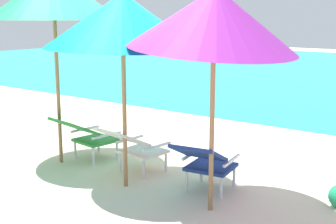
{
  "coord_description": "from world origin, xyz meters",
  "views": [
    {
      "loc": [
        3.78,
        -4.59,
        2.07
      ],
      "look_at": [
        0.0,
        0.5,
        0.75
      ],
      "focal_mm": 50.33,
      "sensor_mm": 36.0,
      "label": 1
    }
  ],
  "objects_px": {
    "lounge_chair_center": "(133,145)",
    "beach_umbrella_center": "(123,21)",
    "lounge_chair_left": "(86,134)",
    "beach_umbrella_right": "(214,19)",
    "lounge_chair_right": "(205,161)"
  },
  "relations": [
    {
      "from": "lounge_chair_left",
      "to": "beach_umbrella_right",
      "type": "relative_size",
      "value": 0.39
    },
    {
      "from": "beach_umbrella_center",
      "to": "beach_umbrella_right",
      "type": "distance_m",
      "value": 1.21
    },
    {
      "from": "lounge_chair_left",
      "to": "beach_umbrella_right",
      "type": "bearing_deg",
      "value": -9.74
    },
    {
      "from": "lounge_chair_left",
      "to": "lounge_chair_center",
      "type": "xyz_separation_m",
      "value": [
        0.92,
        -0.03,
        0.0
      ]
    },
    {
      "from": "lounge_chair_left",
      "to": "lounge_chair_center",
      "type": "distance_m",
      "value": 0.92
    },
    {
      "from": "lounge_chair_center",
      "to": "beach_umbrella_center",
      "type": "height_order",
      "value": "beach_umbrella_center"
    },
    {
      "from": "lounge_chair_left",
      "to": "lounge_chair_right",
      "type": "bearing_deg",
      "value": -1.23
    },
    {
      "from": "lounge_chair_center",
      "to": "beach_umbrella_center",
      "type": "distance_m",
      "value": 1.65
    },
    {
      "from": "lounge_chair_right",
      "to": "lounge_chair_center",
      "type": "bearing_deg",
      "value": 179.47
    },
    {
      "from": "beach_umbrella_center",
      "to": "lounge_chair_center",
      "type": "bearing_deg",
      "value": 117.26
    },
    {
      "from": "lounge_chair_center",
      "to": "lounge_chair_right",
      "type": "relative_size",
      "value": 0.98
    },
    {
      "from": "lounge_chair_left",
      "to": "lounge_chair_center",
      "type": "height_order",
      "value": "same"
    },
    {
      "from": "lounge_chair_center",
      "to": "beach_umbrella_center",
      "type": "bearing_deg",
      "value": -62.74
    },
    {
      "from": "beach_umbrella_right",
      "to": "lounge_chair_right",
      "type": "bearing_deg",
      "value": 129.67
    },
    {
      "from": "lounge_chair_right",
      "to": "lounge_chair_left",
      "type": "bearing_deg",
      "value": 178.77
    }
  ]
}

